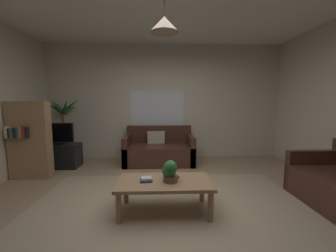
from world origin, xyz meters
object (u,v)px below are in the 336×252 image
at_px(couch_under_window, 159,151).
at_px(bookshelf_corner, 29,140).
at_px(book_on_table_0, 146,180).
at_px(tv_stand, 58,156).
at_px(remote_on_table_0, 176,178).
at_px(coffee_table, 165,185).
at_px(potted_plant_on_table, 170,171).
at_px(potted_palm_corner, 64,130).
at_px(tv, 56,134).
at_px(pendant_lamp, 164,24).
at_px(book_on_table_1, 146,178).

bearing_deg(couch_under_window, bookshelf_corner, -159.58).
bearing_deg(book_on_table_0, tv_stand, 136.02).
height_order(remote_on_table_0, tv_stand, tv_stand).
distance_m(coffee_table, potted_plant_on_table, 0.21).
xyz_separation_m(tv_stand, potted_palm_corner, (-0.08, 0.55, 0.47)).
bearing_deg(couch_under_window, tv_stand, -173.31).
height_order(couch_under_window, tv, tv).
bearing_deg(pendant_lamp, tv_stand, 139.41).
distance_m(potted_plant_on_table, pendant_lamp, 1.74).
relative_size(book_on_table_1, bookshelf_corner, 0.09).
distance_m(remote_on_table_0, bookshelf_corner, 2.87).
bearing_deg(tv, tv_stand, 90.00).
distance_m(coffee_table, remote_on_table_0, 0.16).
bearing_deg(pendant_lamp, book_on_table_0, -175.24).
distance_m(potted_plant_on_table, tv_stand, 3.03).
bearing_deg(bookshelf_corner, tv, 72.79).
height_order(tv, potted_palm_corner, potted_palm_corner).
relative_size(book_on_table_1, pendant_lamp, 0.22).
bearing_deg(potted_palm_corner, bookshelf_corner, -95.02).
xyz_separation_m(tv_stand, tv, (-0.00, -0.02, 0.48)).
distance_m(potted_palm_corner, bookshelf_corner, 1.17).
xyz_separation_m(coffee_table, remote_on_table_0, (0.14, 0.04, 0.07)).
relative_size(potted_palm_corner, pendant_lamp, 2.58).
bearing_deg(remote_on_table_0, bookshelf_corner, 174.41).
distance_m(remote_on_table_0, pendant_lamp, 1.87).
height_order(bookshelf_corner, pendant_lamp, pendant_lamp).
height_order(couch_under_window, potted_plant_on_table, couch_under_window).
bearing_deg(remote_on_table_0, tv_stand, 162.26).
xyz_separation_m(couch_under_window, remote_on_table_0, (0.22, -2.13, 0.15)).
distance_m(tv, potted_palm_corner, 0.58).
xyz_separation_m(tv, potted_palm_corner, (-0.08, 0.57, -0.01)).
xyz_separation_m(bookshelf_corner, pendant_lamp, (2.42, -1.30, 1.57)).
relative_size(book_on_table_1, tv_stand, 0.14).
relative_size(tv, potted_palm_corner, 0.47).
bearing_deg(book_on_table_0, bookshelf_corner, 149.00).
bearing_deg(remote_on_table_0, book_on_table_1, -152.00).
height_order(remote_on_table_0, pendant_lamp, pendant_lamp).
bearing_deg(book_on_table_1, pendant_lamp, 2.21).
bearing_deg(bookshelf_corner, pendant_lamp, -28.17).
bearing_deg(book_on_table_1, tv, 136.55).
relative_size(potted_plant_on_table, tv_stand, 0.30).
height_order(coffee_table, book_on_table_1, book_on_table_1).
height_order(book_on_table_0, potted_plant_on_table, potted_plant_on_table).
distance_m(couch_under_window, tv, 2.22).
relative_size(tv, bookshelf_corner, 0.51).
height_order(remote_on_table_0, potted_palm_corner, potted_palm_corner).
relative_size(couch_under_window, potted_palm_corner, 1.03).
bearing_deg(remote_on_table_0, potted_palm_corner, 155.93).
height_order(coffee_table, remote_on_table_0, remote_on_table_0).
height_order(book_on_table_0, tv_stand, tv_stand).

